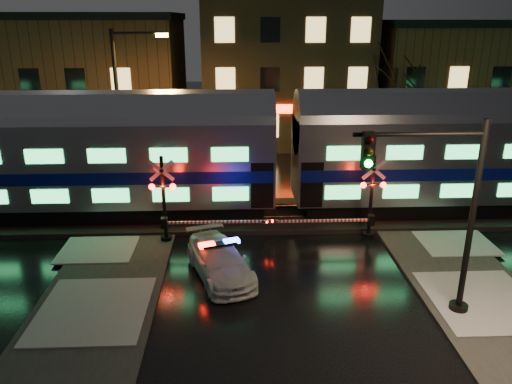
% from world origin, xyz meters
% --- Properties ---
extents(ground, '(120.00, 120.00, 0.00)m').
position_xyz_m(ground, '(0.00, 0.00, 0.00)').
color(ground, black).
rests_on(ground, ground).
extents(ballast, '(90.00, 4.20, 0.24)m').
position_xyz_m(ballast, '(0.00, 5.00, 0.12)').
color(ballast, black).
rests_on(ballast, ground).
extents(sidewalk_left, '(4.00, 20.00, 0.12)m').
position_xyz_m(sidewalk_left, '(-6.50, -6.00, 0.06)').
color(sidewalk_left, '#2D2D2D').
rests_on(sidewalk_left, ground).
extents(building_left, '(14.00, 10.00, 9.00)m').
position_xyz_m(building_left, '(-13.00, 22.00, 4.50)').
color(building_left, '#502E1F').
rests_on(building_left, ground).
extents(building_mid, '(12.00, 11.00, 11.50)m').
position_xyz_m(building_mid, '(2.00, 22.50, 5.75)').
color(building_mid, brown).
rests_on(building_mid, ground).
extents(building_right, '(12.00, 10.00, 8.50)m').
position_xyz_m(building_right, '(15.00, 22.00, 4.25)').
color(building_right, '#502E1F').
rests_on(building_right, ground).
extents(train, '(51.00, 3.12, 5.92)m').
position_xyz_m(train, '(0.47, 5.00, 3.38)').
color(train, black).
rests_on(train, ballast).
extents(police_car, '(3.06, 4.67, 1.41)m').
position_xyz_m(police_car, '(-2.42, -0.66, 0.63)').
color(police_car, silver).
rests_on(police_car, ground).
extents(crossing_signal_right, '(5.30, 0.63, 3.76)m').
position_xyz_m(crossing_signal_right, '(3.60, 2.30, 1.55)').
color(crossing_signal_right, black).
rests_on(crossing_signal_right, ground).
extents(crossing_signal_left, '(5.41, 0.64, 3.83)m').
position_xyz_m(crossing_signal_left, '(-4.45, 2.30, 1.58)').
color(crossing_signal_left, black).
rests_on(crossing_signal_left, ground).
extents(traffic_light, '(4.15, 0.73, 6.42)m').
position_xyz_m(traffic_light, '(4.43, -3.53, 3.41)').
color(traffic_light, black).
rests_on(traffic_light, ground).
extents(streetlight, '(2.89, 0.30, 8.64)m').
position_xyz_m(streetlight, '(-7.59, 9.00, 4.98)').
color(streetlight, black).
rests_on(streetlight, ground).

